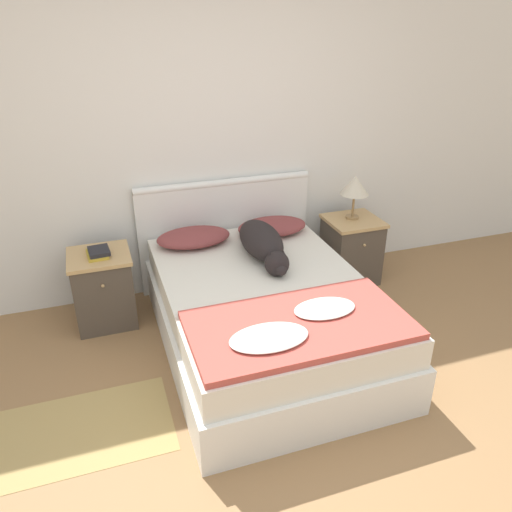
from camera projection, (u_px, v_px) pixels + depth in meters
The scene contains 13 objects.
ground_plane at pixel (308, 467), 2.61m from camera, with size 16.00×16.00×0.00m, color #997047.
wall_back at pixel (202, 135), 3.84m from camera, with size 9.00×0.06×2.55m.
bed at pixel (265, 315), 3.45m from camera, with size 1.37×1.92×0.52m.
headboard at pixel (226, 230), 4.18m from camera, with size 1.45×0.06×0.93m.
nightstand_left at pixel (104, 288), 3.71m from camera, with size 0.44×0.43×0.57m.
nightstand_right at pixel (351, 249), 4.31m from camera, with size 0.44×0.43×0.57m.
pillow_left at pixel (194, 237), 3.83m from camera, with size 0.57×0.35×0.12m.
pillow_right at pixel (272, 227), 4.02m from camera, with size 0.57×0.35×0.12m.
quilt at pixel (298, 325), 2.83m from camera, with size 1.27×0.67×0.07m.
dog at pixel (263, 243), 3.62m from camera, with size 0.28×0.82×0.24m.
book_stack at pixel (98, 253), 3.56m from camera, with size 0.17×0.21×0.05m.
table_lamp at pixel (355, 186), 4.08m from camera, with size 0.24×0.24×0.37m.
rug at pixel (82, 431), 2.83m from camera, with size 1.01×0.63×0.00m.
Camera 1 is at (-0.85, -1.65, 2.15)m, focal length 35.00 mm.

